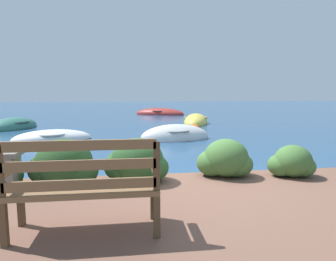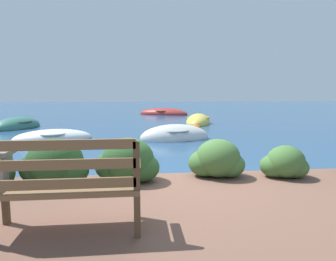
{
  "view_description": "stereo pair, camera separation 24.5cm",
  "coord_description": "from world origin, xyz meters",
  "px_view_note": "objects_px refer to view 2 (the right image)",
  "views": [
    {
      "loc": [
        -0.88,
        -4.75,
        1.56
      ],
      "look_at": [
        0.4,
        5.18,
        0.24
      ],
      "focal_mm": 32.0,
      "sensor_mm": 36.0,
      "label": 1
    },
    {
      "loc": [
        -0.64,
        -4.77,
        1.56
      ],
      "look_at": [
        0.4,
        5.18,
        0.24
      ],
      "focal_mm": 32.0,
      "sensor_mm": 36.0,
      "label": 2
    }
  ],
  "objects_px": {
    "rowboat_nearest": "(175,137)",
    "rowboat_distant": "(163,114)",
    "rowboat_mid": "(53,138)",
    "rowboat_far": "(17,127)",
    "park_bench": "(66,184)",
    "mooring_buoy": "(195,131)",
    "rowboat_outer": "(198,122)"
  },
  "relations": [
    {
      "from": "rowboat_far",
      "to": "rowboat_nearest",
      "type": "bearing_deg",
      "value": -95.24
    },
    {
      "from": "rowboat_mid",
      "to": "rowboat_outer",
      "type": "bearing_deg",
      "value": 21.86
    },
    {
      "from": "mooring_buoy",
      "to": "rowboat_mid",
      "type": "bearing_deg",
      "value": -166.54
    },
    {
      "from": "rowboat_far",
      "to": "mooring_buoy",
      "type": "distance_m",
      "value": 7.56
    },
    {
      "from": "mooring_buoy",
      "to": "rowboat_distant",
      "type": "bearing_deg",
      "value": 92.74
    },
    {
      "from": "rowboat_nearest",
      "to": "mooring_buoy",
      "type": "xyz_separation_m",
      "value": [
        0.98,
        1.5,
        0.01
      ]
    },
    {
      "from": "park_bench",
      "to": "mooring_buoy",
      "type": "xyz_separation_m",
      "value": [
        2.87,
        8.25,
        -0.62
      ]
    },
    {
      "from": "rowboat_mid",
      "to": "rowboat_far",
      "type": "relative_size",
      "value": 1.0
    },
    {
      "from": "rowboat_mid",
      "to": "mooring_buoy",
      "type": "height_order",
      "value": "rowboat_mid"
    },
    {
      "from": "rowboat_far",
      "to": "mooring_buoy",
      "type": "relative_size",
      "value": 5.08
    },
    {
      "from": "rowboat_mid",
      "to": "rowboat_far",
      "type": "bearing_deg",
      "value": 110.3
    },
    {
      "from": "park_bench",
      "to": "rowboat_nearest",
      "type": "bearing_deg",
      "value": 79.53
    },
    {
      "from": "rowboat_nearest",
      "to": "rowboat_distant",
      "type": "xyz_separation_m",
      "value": [
        0.55,
        10.41,
        -0.01
      ]
    },
    {
      "from": "park_bench",
      "to": "rowboat_mid",
      "type": "xyz_separation_m",
      "value": [
        -2.03,
        7.08,
        -0.65
      ]
    },
    {
      "from": "park_bench",
      "to": "rowboat_distant",
      "type": "distance_m",
      "value": 17.35
    },
    {
      "from": "rowboat_nearest",
      "to": "rowboat_distant",
      "type": "relative_size",
      "value": 0.67
    },
    {
      "from": "park_bench",
      "to": "rowboat_distant",
      "type": "relative_size",
      "value": 0.39
    },
    {
      "from": "rowboat_outer",
      "to": "rowboat_distant",
      "type": "distance_m",
      "value": 5.91
    },
    {
      "from": "park_bench",
      "to": "rowboat_far",
      "type": "distance_m",
      "value": 11.27
    },
    {
      "from": "park_bench",
      "to": "rowboat_far",
      "type": "bearing_deg",
      "value": 118.15
    },
    {
      "from": "mooring_buoy",
      "to": "rowboat_outer",
      "type": "bearing_deg",
      "value": 76.5
    },
    {
      "from": "rowboat_mid",
      "to": "rowboat_nearest",
      "type": "bearing_deg",
      "value": -20.09
    },
    {
      "from": "park_bench",
      "to": "rowboat_distant",
      "type": "height_order",
      "value": "park_bench"
    },
    {
      "from": "rowboat_distant",
      "to": "mooring_buoy",
      "type": "relative_size",
      "value": 6.91
    },
    {
      "from": "rowboat_nearest",
      "to": "rowboat_outer",
      "type": "height_order",
      "value": "rowboat_nearest"
    },
    {
      "from": "rowboat_nearest",
      "to": "mooring_buoy",
      "type": "height_order",
      "value": "rowboat_nearest"
    },
    {
      "from": "rowboat_nearest",
      "to": "rowboat_outer",
      "type": "distance_m",
      "value": 4.93
    },
    {
      "from": "rowboat_outer",
      "to": "rowboat_distant",
      "type": "bearing_deg",
      "value": -151.84
    },
    {
      "from": "rowboat_mid",
      "to": "rowboat_outer",
      "type": "relative_size",
      "value": 0.87
    },
    {
      "from": "rowboat_nearest",
      "to": "rowboat_distant",
      "type": "height_order",
      "value": "rowboat_nearest"
    },
    {
      "from": "rowboat_far",
      "to": "rowboat_distant",
      "type": "relative_size",
      "value": 0.74
    },
    {
      "from": "rowboat_outer",
      "to": "rowboat_mid",
      "type": "bearing_deg",
      "value": -36.11
    }
  ]
}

